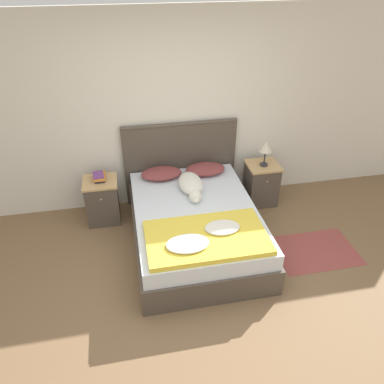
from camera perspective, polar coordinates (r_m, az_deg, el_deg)
name	(u,v)px	position (r m, az deg, el deg)	size (l,w,h in m)	color
ground_plane	(207,311)	(3.93, 2.34, -17.72)	(16.00, 16.00, 0.00)	brown
wall_back	(172,113)	(4.91, -3.11, 11.88)	(9.00, 0.06, 2.55)	silver
bed	(195,226)	(4.50, 0.49, -5.27)	(1.45, 1.98, 0.52)	#4C4238
headboard	(180,161)	(5.14, -1.77, 4.73)	(1.53, 0.06, 1.18)	#4C4238
nightstand_left	(103,200)	(5.00, -13.47, -1.24)	(0.43, 0.41, 0.60)	#4C4238
nightstand_right	(261,183)	(5.31, 10.47, 1.31)	(0.43, 0.41, 0.60)	#4C4238
pillow_left	(161,173)	(4.91, -4.69, 2.85)	(0.53, 0.34, 0.12)	brown
pillow_right	(205,169)	(4.99, 2.04, 3.52)	(0.53, 0.34, 0.12)	brown
quilt	(206,237)	(3.87, 2.09, -6.92)	(1.25, 0.74, 0.11)	yellow
dog	(191,185)	(4.61, -0.11, 1.08)	(0.29, 0.72, 0.17)	silver
book_stack	(99,177)	(4.85, -13.95, 2.28)	(0.16, 0.23, 0.08)	#232328
table_lamp	(266,148)	(5.03, 11.18, 6.64)	(0.17, 0.17, 0.35)	#2D2D33
rug	(315,251)	(4.79, 18.29, -8.47)	(0.97, 0.68, 0.00)	#93423D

